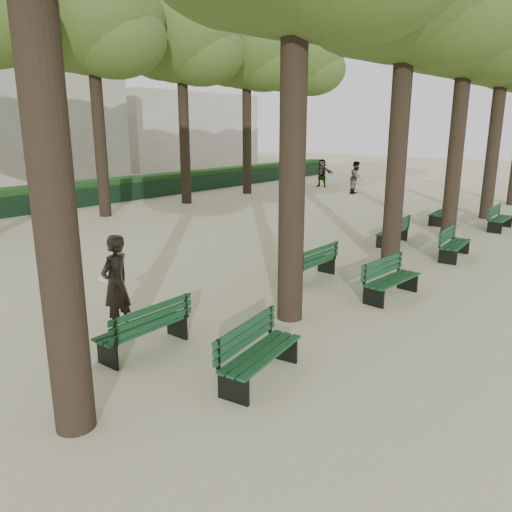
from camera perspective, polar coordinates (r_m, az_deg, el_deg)
The scene contains 21 objects.
ground at distance 9.53m, azimuth -14.41°, elevation -10.02°, with size 120.00×120.00×0.00m, color beige.
tree_central_3 at distance 19.31m, azimuth 23.26°, elevation 24.72°, with size 6.00×6.00×9.95m.
tree_central_4 at distance 24.06m, azimuth 26.77°, elevation 22.12°, with size 6.00×6.00×9.95m.
tree_far_2 at distance 23.51m, azimuth -18.38°, elevation 24.32°, with size 6.00×6.00×10.45m.
tree_far_3 at distance 26.62m, azimuth -8.59°, elevation 23.62°, with size 6.00×6.00×10.45m.
tree_far_4 at distance 30.24m, azimuth -1.09°, elevation 22.66°, with size 6.00×6.00×10.45m.
tree_far_5 at distance 34.22m, azimuth 4.65°, elevation 21.68°, with size 6.00×6.00×10.45m.
bench_left_0 at distance 9.21m, azimuth -12.64°, elevation -8.96°, with size 0.57×1.80×0.92m.
bench_left_1 at distance 13.12m, azimuth 6.25°, elevation -1.53°, with size 0.59×1.81×0.92m.
bench_left_2 at distance 17.59m, azimuth 15.32°, elevation 2.18°, with size 0.68×1.83×0.92m.
bench_left_3 at distance 22.01m, azimuth 20.32°, elevation 4.20°, with size 0.70×1.84×0.92m.
bench_right_0 at distance 8.04m, azimuth 0.53°, elevation -12.19°, with size 0.81×1.86×0.92m.
bench_right_1 at distance 12.07m, azimuth 15.23°, elevation -3.41°, with size 0.74×1.85×0.92m.
bench_right_2 at distance 16.28m, azimuth 21.76°, elevation 0.67°, with size 0.69×1.84×0.92m.
bench_right_3 at distance 21.52m, azimuth 26.12°, elevation 3.40°, with size 0.58×1.80×0.92m.
man_with_map at distance 9.97m, azimuth -15.73°, elevation -3.07°, with size 0.71×0.84×1.93m.
pedestrian_a at distance 30.53m, azimuth 11.39°, elevation 8.78°, with size 0.93×0.38×1.91m, color #262628.
pedestrian_e at distance 33.81m, azimuth 7.53°, elevation 9.39°, with size 1.68×0.36×1.82m, color #262628.
fence at distance 27.52m, azimuth -15.36°, elevation 6.88°, with size 0.08×42.00×0.90m, color black.
hedge at distance 28.07m, azimuth -16.23°, elevation 7.27°, with size 1.20×42.00×1.20m, color #164117.
building_far at distance 53.26m, azimuth -10.59°, elevation 13.92°, with size 12.00×16.00×7.00m, color #B7B2A3.
Camera 1 is at (7.04, -5.11, 3.90)m, focal length 35.00 mm.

